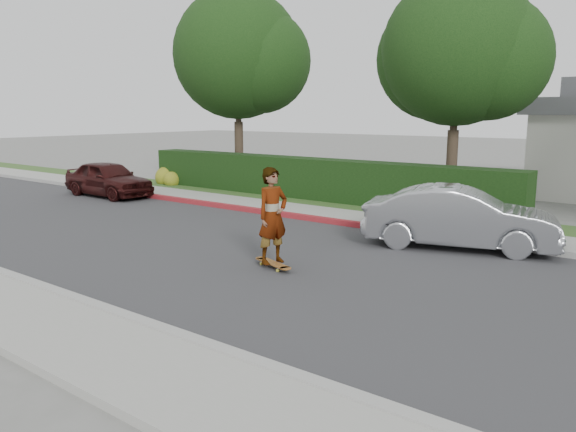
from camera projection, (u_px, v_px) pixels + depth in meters
name	position (u px, v px, depth m)	size (l,w,h in m)	color
ground	(231.00, 252.00, 12.61)	(120.00, 120.00, 0.00)	slate
road	(231.00, 252.00, 12.61)	(60.00, 8.00, 0.01)	#2D2D30
curb_near	(63.00, 296.00, 9.40)	(60.00, 0.20, 0.15)	#9E9E99
sidewalk_near	(10.00, 312.00, 8.70)	(60.00, 1.60, 0.12)	gray
curb_far	(331.00, 221.00, 15.79)	(60.00, 0.20, 0.15)	#9E9E99
curb_red_section	(206.00, 204.00, 18.78)	(12.00, 0.21, 0.15)	maroon
sidewalk_far	(348.00, 217.00, 16.49)	(60.00, 1.60, 0.12)	gray
planting_strip	(375.00, 210.00, 17.74)	(60.00, 1.60, 0.10)	#2D4C1E
hedge	(309.00, 179.00, 19.88)	(15.00, 1.00, 1.50)	black
flowering_shrub	(168.00, 178.00, 23.79)	(1.40, 1.00, 0.90)	#2D4C19
tree_left	(240.00, 58.00, 22.91)	(5.99, 5.21, 8.00)	#33261C
tree_center	(459.00, 55.00, 17.98)	(5.66, 4.84, 7.44)	#33261C
skateboard	(273.00, 263.00, 11.30)	(1.16, 0.57, 0.11)	gold
skateboarder	(273.00, 216.00, 11.12)	(0.70, 0.46, 1.93)	white
car_silver	(460.00, 218.00, 12.87)	(1.50, 4.31, 1.42)	#A9ABB0
car_maroon	(108.00, 179.00, 20.80)	(1.56, 3.88, 1.32)	#351211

